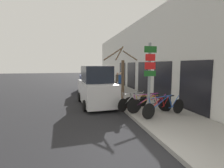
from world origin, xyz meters
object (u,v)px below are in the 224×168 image
Objects in this scene: parked_car_0 at (96,88)px; bicycle_5 at (134,102)px; signpost at (149,77)px; pedestrian_near at (121,81)px; bicycle_1 at (159,106)px; bicycle_0 at (164,107)px; bicycle_4 at (147,102)px; parked_car_1 at (90,81)px; pedestrian_far at (118,80)px; bicycle_2 at (150,104)px; street_tree at (122,76)px; bicycle_3 at (150,104)px.

bicycle_5 is at bearing -53.22° from parked_car_0.
pedestrian_near is at bearing 84.62° from signpost.
signpost reaches higher than bicycle_1.
bicycle_4 is (-0.30, 1.26, -0.02)m from bicycle_0.
parked_car_1 is (-2.46, 8.47, 0.54)m from bicycle_1.
parked_car_0 is at bearing 48.09° from pedestrian_far.
bicycle_2 is 0.55× the size of parked_car_1.
bicycle_1 is 4.16m from parked_car_0.
bicycle_0 is at bearing 179.35° from bicycle_5.
bicycle_2 is 3.23m from street_tree.
parked_car_0 reaches higher than bicycle_3.
parked_car_1 is (-2.20, 7.63, 0.51)m from bicycle_4.
parked_car_0 is at bearing -91.04° from parked_car_1.
bicycle_2 is 3.69m from parked_car_0.
bicycle_2 reaches higher than bicycle_5.
parked_car_0 is at bearing 9.28° from bicycle_5.
bicycle_0 is 1.30× the size of bicycle_1.
parked_car_1 is at bearing 36.07° from bicycle_4.
signpost is 1.58× the size of bicycle_5.
parked_car_0 is 2.64× the size of pedestrian_far.
bicycle_3 is at bearing 61.10° from signpost.
parked_car_0 reaches higher than pedestrian_far.
bicycle_4 is (-0.07, 0.27, 0.03)m from bicycle_3.
bicycle_4 is (0.54, 1.36, -1.43)m from signpost.
parked_car_0 reaches higher than bicycle_2.
parked_car_0 is (-1.73, 2.03, 0.54)m from bicycle_5.
signpost is 0.74× the size of parked_car_1.
bicycle_2 is 8.41m from parked_car_1.
parked_car_0 is at bearing -177.09° from street_tree.
bicycle_4 is 0.52× the size of parked_car_0.
bicycle_1 is 0.47m from bicycle_2.
bicycle_1 is at bearing -143.25° from bicycle_4.
bicycle_5 is at bearing -89.52° from street_tree.
signpost is at bearing -78.82° from parked_car_1.
signpost is at bearing -67.42° from parked_car_0.
bicycle_1 is at bearing -10.06° from bicycle_0.
street_tree is at bearing -1.60° from bicycle_0.
parked_car_1 reaches higher than pedestrian_near.
street_tree reaches higher than bicycle_5.
bicycle_4 is at bearing 68.51° from signpost.
bicycle_4 is at bearing -8.94° from bicycle_2.
bicycle_0 is 4.51m from parked_car_0.
bicycle_5 is at bearing 14.56° from bicycle_0.
bicycle_5 reaches higher than bicycle_4.
street_tree reaches higher than parked_car_1.
signpost is 1.65× the size of bicycle_3.
bicycle_3 is at bearing 74.71° from pedestrian_far.
bicycle_4 reaches higher than bicycle_1.
bicycle_3 is 0.91m from bicycle_5.
bicycle_0 is at bearing 76.48° from pedestrian_far.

